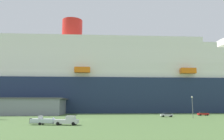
% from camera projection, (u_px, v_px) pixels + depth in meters
% --- Properties ---
extents(ground_plane, '(600.00, 600.00, 0.00)m').
position_uv_depth(ground_plane, '(92.00, 115.00, 100.75)').
color(ground_plane, '#4C6B38').
extents(cruise_ship, '(284.13, 41.38, 60.68)m').
position_uv_depth(cruise_ship, '(130.00, 83.00, 132.30)').
color(cruise_ship, '#1E2D4C').
rests_on(cruise_ship, ground_plane).
extents(terminal_building, '(55.22, 25.66, 7.54)m').
position_uv_depth(terminal_building, '(6.00, 106.00, 101.36)').
color(terminal_building, gray).
rests_on(terminal_building, ground_plane).
extents(pickup_truck, '(5.82, 2.88, 2.20)m').
position_uv_depth(pickup_truck, '(68.00, 121.00, 52.80)').
color(pickup_truck, silver).
rests_on(pickup_truck, ground_plane).
extents(small_boat_on_trailer, '(7.86, 2.60, 2.15)m').
position_uv_depth(small_boat_on_trailer, '(45.00, 121.00, 53.32)').
color(small_boat_on_trailer, '#595960').
rests_on(small_boat_on_trailer, ground_plane).
extents(street_lamp, '(0.56, 0.56, 7.62)m').
position_uv_depth(street_lamp, '(192.00, 104.00, 77.92)').
color(street_lamp, slate).
rests_on(street_lamp, ground_plane).
extents(parked_car_red_hatchback, '(4.42, 2.00, 1.58)m').
position_uv_depth(parked_car_red_hatchback, '(203.00, 114.00, 92.53)').
color(parked_car_red_hatchback, red).
rests_on(parked_car_red_hatchback, ground_plane).
extents(parked_car_silver_sedan, '(4.63, 2.07, 1.58)m').
position_uv_depth(parked_car_silver_sedan, '(167.00, 115.00, 84.04)').
color(parked_car_silver_sedan, silver).
rests_on(parked_car_silver_sedan, ground_plane).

